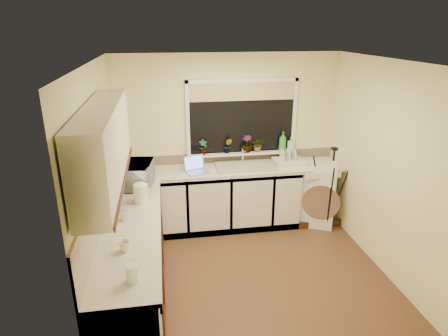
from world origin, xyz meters
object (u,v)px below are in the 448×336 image
(plant_d, at_px, (258,145))
(soap_bottle_green, at_px, (283,141))
(washing_machine, at_px, (312,192))
(glass_jug, at_px, (132,273))
(plant_b, at_px, (228,146))
(soap_bottle_clear, at_px, (291,144))
(dish_rack, at_px, (289,162))
(steel_jar, at_px, (124,215))
(tripod, at_px, (330,190))
(kettle, at_px, (141,194))
(plant_c, at_px, (247,144))
(cup_back, at_px, (297,160))
(cup_left, at_px, (125,246))
(microwave, at_px, (137,175))
(plant_a, at_px, (203,147))
(laptop, at_px, (196,168))

(plant_d, relative_size, soap_bottle_green, 0.72)
(washing_machine, relative_size, glass_jug, 6.17)
(plant_b, xyz_separation_m, soap_bottle_clear, (0.94, -0.03, -0.01))
(dish_rack, height_order, steel_jar, steel_jar)
(tripod, bearing_deg, soap_bottle_clear, 119.81)
(kettle, relative_size, plant_c, 0.85)
(steel_jar, distance_m, cup_back, 2.74)
(soap_bottle_green, bearing_deg, soap_bottle_clear, -3.96)
(steel_jar, bearing_deg, soap_bottle_clear, 34.01)
(dish_rack, bearing_deg, steel_jar, -150.31)
(cup_back, height_order, cup_left, cup_back)
(microwave, height_order, plant_b, plant_b)
(microwave, height_order, soap_bottle_clear, soap_bottle_clear)
(microwave, relative_size, cup_back, 4.14)
(tripod, height_order, soap_bottle_clear, soap_bottle_clear)
(plant_a, bearing_deg, steel_jar, -122.85)
(washing_machine, xyz_separation_m, plant_c, (-0.96, 0.25, 0.72))
(dish_rack, height_order, plant_b, plant_b)
(plant_d, distance_m, soap_bottle_clear, 0.49)
(soap_bottle_clear, relative_size, cup_left, 1.93)
(soap_bottle_clear, bearing_deg, microwave, -163.72)
(steel_jar, bearing_deg, cup_left, -85.20)
(kettle, height_order, steel_jar, kettle)
(laptop, distance_m, kettle, 1.13)
(dish_rack, xyz_separation_m, plant_c, (-0.59, 0.19, 0.24))
(dish_rack, distance_m, glass_jug, 3.21)
(washing_machine, xyz_separation_m, plant_a, (-1.60, 0.22, 0.71))
(steel_jar, xyz_separation_m, microwave, (0.10, 0.91, 0.09))
(plant_a, bearing_deg, kettle, -126.01)
(dish_rack, relative_size, plant_a, 1.97)
(washing_machine, height_order, laptop, laptop)
(laptop, relative_size, plant_c, 1.43)
(steel_jar, height_order, plant_a, plant_a)
(kettle, height_order, soap_bottle_clear, soap_bottle_clear)
(plant_d, bearing_deg, washing_machine, -17.31)
(microwave, xyz_separation_m, plant_c, (1.54, 0.67, 0.13))
(plant_a, xyz_separation_m, soap_bottle_clear, (1.30, 0.00, -0.01))
(plant_c, bearing_deg, soap_bottle_green, -1.83)
(cup_back, distance_m, cup_left, 3.05)
(soap_bottle_green, bearing_deg, plant_b, 178.82)
(kettle, bearing_deg, soap_bottle_green, 30.06)
(kettle, bearing_deg, plant_a, 53.99)
(dish_rack, relative_size, steel_jar, 4.00)
(tripod, height_order, glass_jug, tripod)
(glass_jug, bearing_deg, steel_jar, 97.81)
(microwave, bearing_deg, plant_d, -60.27)
(microwave, xyz_separation_m, cup_left, (-0.04, -1.50, -0.10))
(plant_d, bearing_deg, kettle, -144.36)
(steel_jar, distance_m, plant_b, 2.09)
(kettle, bearing_deg, washing_machine, 20.92)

